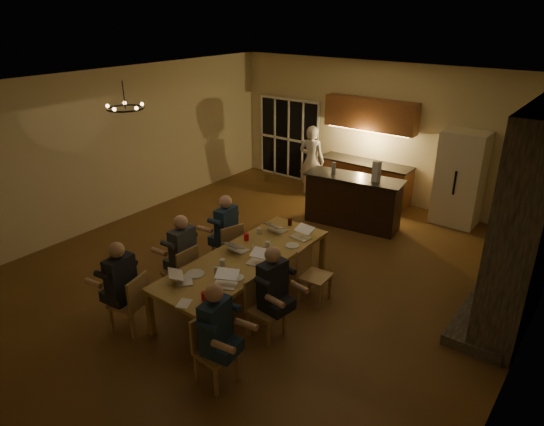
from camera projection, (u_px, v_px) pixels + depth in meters
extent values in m
plane|color=brown|center=(267.00, 273.00, 8.50)|extent=(9.00, 9.00, 0.00)
cube|color=beige|center=(386.00, 133.00, 11.19)|extent=(8.00, 0.04, 3.20)
cube|color=beige|center=(114.00, 147.00, 10.10)|extent=(0.04, 9.00, 3.20)
cube|color=beige|center=(539.00, 259.00, 5.65)|extent=(0.04, 9.00, 3.20)
cube|color=white|center=(266.00, 86.00, 7.23)|extent=(8.00, 9.00, 0.04)
cube|color=black|center=(289.00, 139.00, 12.86)|extent=(1.86, 0.08, 2.10)
cube|color=#63584D|center=(531.00, 219.00, 6.70)|extent=(0.58, 2.50, 3.20)
cube|color=#EDE1C6|center=(460.00, 178.00, 10.10)|extent=(0.90, 0.68, 2.00)
cube|color=#A38141|center=(246.00, 278.00, 7.61)|extent=(1.10, 3.12, 0.75)
cube|color=black|center=(353.00, 201.00, 10.16)|extent=(2.09, 0.93, 1.08)
imported|color=white|center=(312.00, 161.00, 11.70)|extent=(0.69, 0.52, 1.73)
torus|color=black|center=(125.00, 108.00, 8.03)|extent=(0.62, 0.62, 0.03)
cylinder|color=silver|center=(222.00, 262.00, 7.21)|extent=(0.08, 0.08, 0.10)
cylinder|color=silver|center=(268.00, 244.00, 7.75)|extent=(0.08, 0.08, 0.10)
cylinder|color=silver|center=(259.00, 231.00, 8.22)|extent=(0.07, 0.07, 0.10)
cylinder|color=red|center=(204.00, 296.00, 6.36)|extent=(0.08, 0.08, 0.12)
cylinder|color=red|center=(246.00, 237.00, 7.98)|extent=(0.08, 0.08, 0.12)
cylinder|color=#B2B2B7|center=(216.00, 270.00, 6.97)|extent=(0.07, 0.07, 0.12)
cylinder|color=#3F0F0C|center=(290.00, 222.00, 8.53)|extent=(0.07, 0.07, 0.12)
cylinder|color=silver|center=(236.00, 278.00, 6.88)|extent=(0.23, 0.23, 0.02)
cylinder|color=silver|center=(195.00, 274.00, 6.98)|extent=(0.27, 0.27, 0.02)
cylinder|color=silver|center=(292.00, 246.00, 7.80)|extent=(0.22, 0.22, 0.02)
cube|color=white|center=(184.00, 304.00, 6.29)|extent=(0.23, 0.27, 0.01)
cylinder|color=#99999E|center=(334.00, 168.00, 10.12)|extent=(0.09, 0.09, 0.24)
cube|color=silver|center=(376.00, 171.00, 9.62)|extent=(0.15, 0.15, 0.42)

